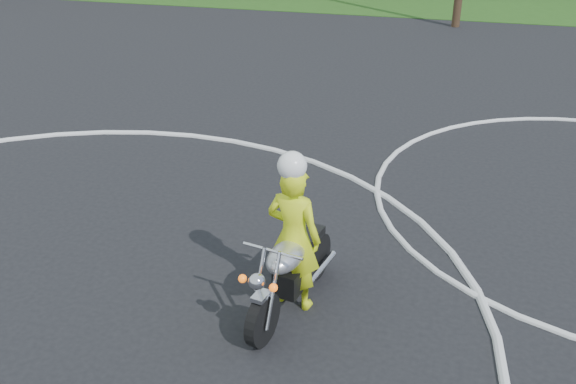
# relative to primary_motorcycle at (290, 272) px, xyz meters

# --- Properties ---
(course_markings) EXTENTS (19.05, 19.05, 0.12)m
(course_markings) POSITION_rel_primary_motorcycle_xyz_m (-1.25, 0.46, -0.54)
(course_markings) COLOR silver
(course_markings) RESTS_ON ground
(primary_motorcycle) EXTENTS (0.88, 2.14, 1.14)m
(primary_motorcycle) POSITION_rel_primary_motorcycle_xyz_m (0.00, 0.00, 0.00)
(primary_motorcycle) COLOR black
(primary_motorcycle) RESTS_ON ground
(rider_primary_grp) EXTENTS (0.78, 0.59, 2.11)m
(rider_primary_grp) POSITION_rel_primary_motorcycle_xyz_m (0.00, 0.14, 0.47)
(rider_primary_grp) COLOR #E5FA1A
(rider_primary_grp) RESTS_ON ground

